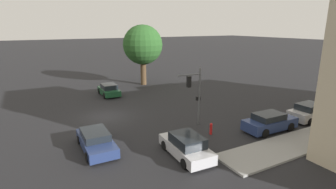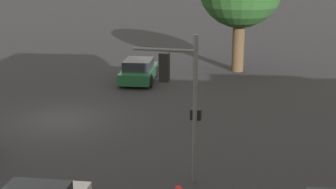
{
  "view_description": "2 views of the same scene",
  "coord_description": "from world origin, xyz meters",
  "px_view_note": "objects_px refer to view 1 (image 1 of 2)",
  "views": [
    {
      "loc": [
        22.87,
        -5.89,
        8.15
      ],
      "look_at": [
        3.37,
        4.7,
        2.28
      ],
      "focal_mm": 28.0,
      "sensor_mm": 36.0,
      "label": 1
    },
    {
      "loc": [
        19.78,
        6.83,
        6.92
      ],
      "look_at": [
        3.01,
        5.19,
        2.16
      ],
      "focal_mm": 50.0,
      "sensor_mm": 36.0,
      "label": 2
    }
  ],
  "objects_px": {
    "parked_car_0": "(270,122)",
    "fire_hydrant": "(211,128)",
    "street_tree": "(143,45)",
    "traffic_signal": "(194,89)",
    "parked_car_1": "(310,112)",
    "crossing_car_0": "(96,141)",
    "crossing_car_1": "(186,146)",
    "crossing_car_2": "(109,90)"
  },
  "relations": [
    {
      "from": "parked_car_0",
      "to": "parked_car_1",
      "type": "xyz_separation_m",
      "value": [
        -0.07,
        5.18,
        -0.0
      ]
    },
    {
      "from": "crossing_car_1",
      "to": "parked_car_0",
      "type": "height_order",
      "value": "crossing_car_1"
    },
    {
      "from": "traffic_signal",
      "to": "crossing_car_1",
      "type": "distance_m",
      "value": 5.97
    },
    {
      "from": "crossing_car_2",
      "to": "parked_car_1",
      "type": "relative_size",
      "value": 0.95
    },
    {
      "from": "street_tree",
      "to": "crossing_car_0",
      "type": "xyz_separation_m",
      "value": [
        17.03,
        -10.85,
        -4.92
      ]
    },
    {
      "from": "crossing_car_1",
      "to": "crossing_car_2",
      "type": "relative_size",
      "value": 1.11
    },
    {
      "from": "street_tree",
      "to": "traffic_signal",
      "type": "bearing_deg",
      "value": -9.01
    },
    {
      "from": "street_tree",
      "to": "parked_car_1",
      "type": "relative_size",
      "value": 1.98
    },
    {
      "from": "traffic_signal",
      "to": "crossing_car_0",
      "type": "bearing_deg",
      "value": 100.11
    },
    {
      "from": "fire_hydrant",
      "to": "parked_car_1",
      "type": "bearing_deg",
      "value": 80.94
    },
    {
      "from": "crossing_car_0",
      "to": "fire_hydrant",
      "type": "relative_size",
      "value": 5.03
    },
    {
      "from": "crossing_car_1",
      "to": "parked_car_1",
      "type": "height_order",
      "value": "parked_car_1"
    },
    {
      "from": "parked_car_1",
      "to": "fire_hydrant",
      "type": "height_order",
      "value": "parked_car_1"
    },
    {
      "from": "crossing_car_2",
      "to": "fire_hydrant",
      "type": "distance_m",
      "value": 15.65
    },
    {
      "from": "street_tree",
      "to": "fire_hydrant",
      "type": "xyz_separation_m",
      "value": [
        18.76,
        -2.48,
        -5.04
      ]
    },
    {
      "from": "parked_car_1",
      "to": "street_tree",
      "type": "bearing_deg",
      "value": 108.53
    },
    {
      "from": "traffic_signal",
      "to": "parked_car_1",
      "type": "xyz_separation_m",
      "value": [
        3.79,
        9.86,
        -2.42
      ]
    },
    {
      "from": "street_tree",
      "to": "traffic_signal",
      "type": "distance_m",
      "value": 16.9
    },
    {
      "from": "crossing_car_0",
      "to": "crossing_car_2",
      "type": "height_order",
      "value": "crossing_car_2"
    },
    {
      "from": "street_tree",
      "to": "crossing_car_0",
      "type": "distance_m",
      "value": 20.78
    },
    {
      "from": "traffic_signal",
      "to": "crossing_car_1",
      "type": "xyz_separation_m",
      "value": [
        4.27,
        -3.4,
        -2.44
      ]
    },
    {
      "from": "crossing_car_0",
      "to": "crossing_car_1",
      "type": "xyz_separation_m",
      "value": [
        3.76,
        4.83,
        0.08
      ]
    },
    {
      "from": "traffic_signal",
      "to": "parked_car_0",
      "type": "distance_m",
      "value": 6.53
    },
    {
      "from": "street_tree",
      "to": "parked_car_0",
      "type": "bearing_deg",
      "value": 5.78
    },
    {
      "from": "traffic_signal",
      "to": "parked_car_1",
      "type": "bearing_deg",
      "value": -104.46
    },
    {
      "from": "parked_car_1",
      "to": "fire_hydrant",
      "type": "distance_m",
      "value": 9.85
    },
    {
      "from": "crossing_car_2",
      "to": "parked_car_1",
      "type": "bearing_deg",
      "value": -141.03
    },
    {
      "from": "crossing_car_2",
      "to": "parked_car_1",
      "type": "xyz_separation_m",
      "value": [
        16.79,
        13.28,
        0.05
      ]
    },
    {
      "from": "traffic_signal",
      "to": "parked_car_1",
      "type": "distance_m",
      "value": 10.84
    },
    {
      "from": "traffic_signal",
      "to": "crossing_car_2",
      "type": "distance_m",
      "value": 13.66
    },
    {
      "from": "crossing_car_0",
      "to": "crossing_car_2",
      "type": "distance_m",
      "value": 14.34
    },
    {
      "from": "crossing_car_0",
      "to": "parked_car_0",
      "type": "relative_size",
      "value": 1.03
    },
    {
      "from": "crossing_car_1",
      "to": "fire_hydrant",
      "type": "height_order",
      "value": "crossing_car_1"
    },
    {
      "from": "parked_car_1",
      "to": "crossing_car_1",
      "type": "bearing_deg",
      "value": -179.07
    },
    {
      "from": "traffic_signal",
      "to": "crossing_car_1",
      "type": "relative_size",
      "value": 1.1
    },
    {
      "from": "crossing_car_1",
      "to": "traffic_signal",
      "type": "bearing_deg",
      "value": -36.34
    },
    {
      "from": "street_tree",
      "to": "crossing_car_2",
      "type": "distance_m",
      "value": 8.52
    },
    {
      "from": "parked_car_0",
      "to": "fire_hydrant",
      "type": "height_order",
      "value": "parked_car_0"
    },
    {
      "from": "street_tree",
      "to": "crossing_car_1",
      "type": "xyz_separation_m",
      "value": [
        20.78,
        -6.02,
        -4.84
      ]
    },
    {
      "from": "crossing_car_1",
      "to": "fire_hydrant",
      "type": "relative_size",
      "value": 4.8
    },
    {
      "from": "crossing_car_1",
      "to": "crossing_car_2",
      "type": "height_order",
      "value": "crossing_car_1"
    },
    {
      "from": "fire_hydrant",
      "to": "crossing_car_1",
      "type": "bearing_deg",
      "value": -60.23
    }
  ]
}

